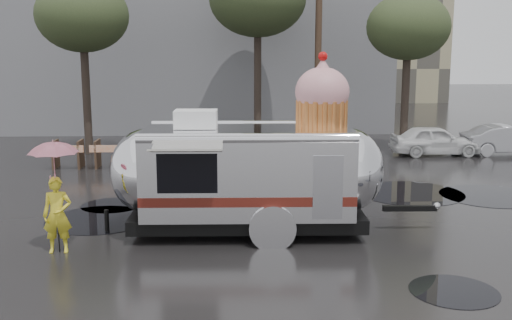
{
  "coord_description": "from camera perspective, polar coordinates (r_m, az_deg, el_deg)",
  "views": [
    {
      "loc": [
        -1.23,
        -11.42,
        4.23
      ],
      "look_at": [
        -0.64,
        2.13,
        1.7
      ],
      "focal_mm": 42.0,
      "sensor_mm": 36.0,
      "label": 1
    }
  ],
  "objects": [
    {
      "name": "barricade_row",
      "position": [
        22.13,
        -13.73,
        0.62
      ],
      "size": [
        4.3,
        0.8,
        1.0
      ],
      "color": "#473323",
      "rests_on": "ground"
    },
    {
      "name": "grey_building",
      "position": [
        35.6,
        -7.18,
        14.15
      ],
      "size": [
        22.0,
        12.0,
        13.0
      ],
      "primitive_type": "cube",
      "color": "slate",
      "rests_on": "ground"
    },
    {
      "name": "tree_left",
      "position": [
        25.12,
        -16.21,
        13.02
      ],
      "size": [
        3.64,
        3.64,
        6.95
      ],
      "color": "#382D26",
      "rests_on": "ground"
    },
    {
      "name": "ground",
      "position": [
        12.24,
        3.47,
        -9.67
      ],
      "size": [
        120.0,
        120.0,
        0.0
      ],
      "primitive_type": "plane",
      "color": "black",
      "rests_on": "ground"
    },
    {
      "name": "person_left",
      "position": [
        13.22,
        -18.39,
        -4.99
      ],
      "size": [
        0.62,
        0.45,
        1.62
      ],
      "primitive_type": "imported",
      "rotation": [
        0.0,
        0.0,
        0.11
      ],
      "color": "yellow",
      "rests_on": "ground"
    },
    {
      "name": "puddles",
      "position": [
        15.78,
        11.49,
        -5.18
      ],
      "size": [
        13.65,
        10.58,
        0.01
      ],
      "color": "black",
      "rests_on": "ground"
    },
    {
      "name": "tree_right",
      "position": [
        25.48,
        14.3,
        12.11
      ],
      "size": [
        3.36,
        3.36,
        6.42
      ],
      "color": "#382D26",
      "rests_on": "ground"
    },
    {
      "name": "utility_pole",
      "position": [
        25.69,
        5.96,
        11.38
      ],
      "size": [
        1.6,
        0.28,
        9.0
      ],
      "color": "#473323",
      "rests_on": "ground"
    },
    {
      "name": "airstream_trailer",
      "position": [
        13.82,
        -0.42,
        -0.86
      ],
      "size": [
        7.89,
        3.03,
        4.25
      ],
      "rotation": [
        0.0,
        0.0,
        -0.02
      ],
      "color": "silver",
      "rests_on": "ground"
    },
    {
      "name": "umbrella_pink",
      "position": [
        12.96,
        -18.69,
        -0.02
      ],
      "size": [
        1.24,
        1.24,
        2.4
      ],
      "color": "pink",
      "rests_on": "ground"
    }
  ]
}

